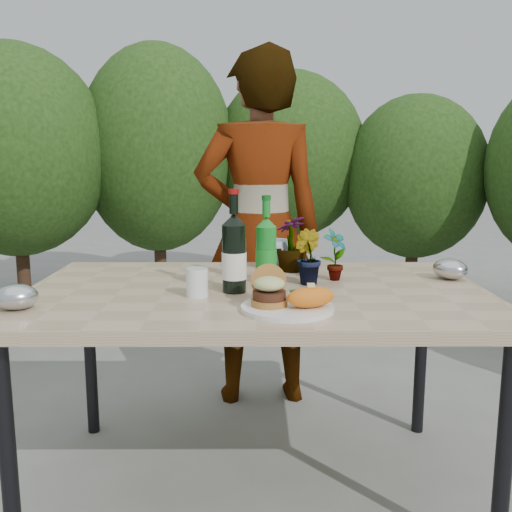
{
  "coord_description": "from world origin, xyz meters",
  "views": [
    {
      "loc": [
        -0.01,
        -1.94,
        1.21
      ],
      "look_at": [
        0.0,
        -0.08,
        0.88
      ],
      "focal_mm": 40.0,
      "sensor_mm": 36.0,
      "label": 1
    }
  ],
  "objects_px": {
    "person": "(259,230)",
    "patio_table": "(256,304)",
    "dinner_plate": "(287,308)",
    "wine_bottle": "(234,255)"
  },
  "relations": [
    {
      "from": "patio_table",
      "to": "wine_bottle",
      "type": "distance_m",
      "value": 0.21
    },
    {
      "from": "person",
      "to": "patio_table",
      "type": "bearing_deg",
      "value": 81.91
    },
    {
      "from": "wine_bottle",
      "to": "person",
      "type": "relative_size",
      "value": 0.21
    },
    {
      "from": "patio_table",
      "to": "wine_bottle",
      "type": "bearing_deg",
      "value": -147.02
    },
    {
      "from": "wine_bottle",
      "to": "dinner_plate",
      "type": "bearing_deg",
      "value": -69.63
    },
    {
      "from": "patio_table",
      "to": "dinner_plate",
      "type": "bearing_deg",
      "value": -71.79
    },
    {
      "from": "patio_table",
      "to": "dinner_plate",
      "type": "distance_m",
      "value": 0.31
    },
    {
      "from": "dinner_plate",
      "to": "person",
      "type": "bearing_deg",
      "value": 94.05
    },
    {
      "from": "dinner_plate",
      "to": "person",
      "type": "distance_m",
      "value": 1.08
    },
    {
      "from": "dinner_plate",
      "to": "wine_bottle",
      "type": "height_order",
      "value": "wine_bottle"
    }
  ]
}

